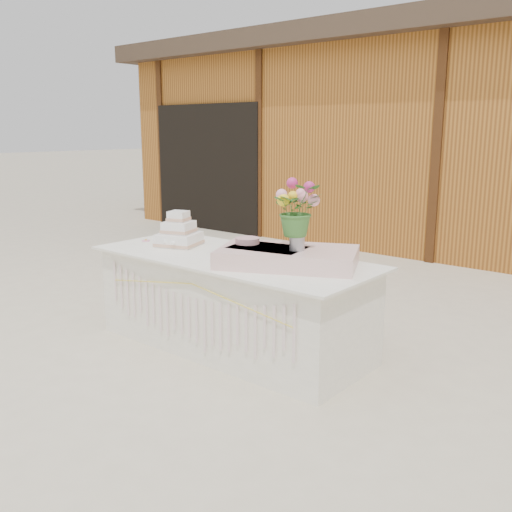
{
  "coord_description": "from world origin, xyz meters",
  "views": [
    {
      "loc": [
        3.01,
        -3.32,
        1.77
      ],
      "look_at": [
        0.0,
        0.3,
        0.72
      ],
      "focal_mm": 40.0,
      "sensor_mm": 36.0,
      "label": 1
    }
  ],
  "objects": [
    {
      "name": "pink_cake_stand",
      "position": [
        0.17,
        -0.01,
        0.87
      ],
      "size": [
        0.24,
        0.24,
        0.17
      ],
      "color": "white",
      "rests_on": "cake_table"
    },
    {
      "name": "flower_vase",
      "position": [
        0.62,
        0.03,
        0.98
      ],
      "size": [
        0.11,
        0.11,
        0.15
      ],
      "primitive_type": "cylinder",
      "color": "#A7A7AC",
      "rests_on": "satin_runner"
    },
    {
      "name": "ground",
      "position": [
        0.0,
        0.0,
        0.0
      ],
      "size": [
        80.0,
        80.0,
        0.0
      ],
      "primitive_type": "plane",
      "color": "beige",
      "rests_on": "ground"
    },
    {
      "name": "barn",
      "position": [
        -0.01,
        5.99,
        1.68
      ],
      "size": [
        12.6,
        4.6,
        3.3
      ],
      "color": "#A66522",
      "rests_on": "ground"
    },
    {
      "name": "satin_runner",
      "position": [
        0.53,
        0.03,
        0.83
      ],
      "size": [
        1.17,
        0.97,
        0.13
      ],
      "primitive_type": "cube",
      "rotation": [
        0.0,
        0.0,
        0.44
      ],
      "color": "beige",
      "rests_on": "cake_table"
    },
    {
      "name": "wedding_cake",
      "position": [
        -0.65,
        0.02,
        0.87
      ],
      "size": [
        0.43,
        0.43,
        0.3
      ],
      "rotation": [
        0.0,
        0.0,
        0.34
      ],
      "color": "white",
      "rests_on": "cake_table"
    },
    {
      "name": "loose_flowers",
      "position": [
        -1.0,
        0.01,
        0.78
      ],
      "size": [
        0.26,
        0.38,
        0.02
      ],
      "primitive_type": null,
      "rotation": [
        0.0,
        0.0,
        -0.38
      ],
      "color": "pink",
      "rests_on": "cake_table"
    },
    {
      "name": "cake_table",
      "position": [
        0.0,
        -0.0,
        0.39
      ],
      "size": [
        2.4,
        1.0,
        0.77
      ],
      "color": "white",
      "rests_on": "ground"
    },
    {
      "name": "bouquet",
      "position": [
        0.62,
        0.03,
        1.25
      ],
      "size": [
        0.47,
        0.46,
        0.39
      ],
      "primitive_type": "imported",
      "rotation": [
        0.0,
        0.0,
        0.72
      ],
      "color": "#39702D",
      "rests_on": "flower_vase"
    }
  ]
}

